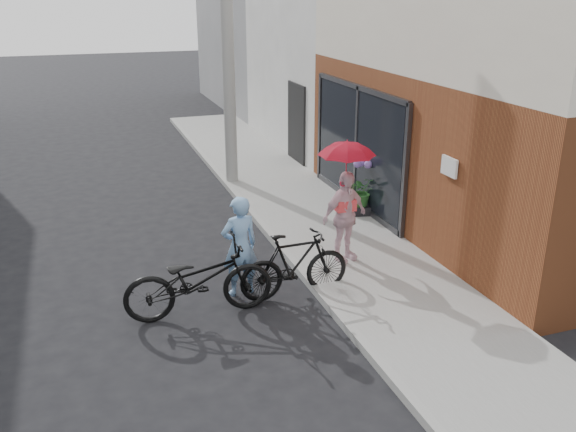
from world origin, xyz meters
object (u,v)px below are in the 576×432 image
bike_left (199,280)px  bike_right (295,265)px  officer (240,246)px  kimono_woman (345,217)px  utility_pole (227,33)px  planter (361,210)px

bike_left → bike_right: (1.49, 0.10, -0.04)m
officer → bike_right: 0.87m
bike_left → kimono_woman: kimono_woman is taller
officer → bike_left: officer is taller
bike_right → officer: bearing=63.8°
kimono_woman → officer: bearing=173.4°
officer → bike_left: (-0.73, -0.45, -0.23)m
utility_pole → bike_right: utility_pole is taller
bike_left → bike_right: 1.49m
utility_pole → officer: (-1.26, -5.43, -2.71)m
bike_left → planter: 4.78m
bike_left → bike_right: size_ratio=1.22×
kimono_woman → bike_left: bearing=179.5°
bike_left → bike_right: bike_left is taller
utility_pole → kimono_woman: size_ratio=4.52×
bike_left → kimono_woman: size_ratio=1.37×
officer → bike_right: (0.76, -0.34, -0.27)m
utility_pole → kimono_woman: utility_pole is taller
utility_pole → bike_right: (-0.50, -5.78, -2.98)m
bike_left → kimono_woman: 2.78m
kimono_woman → planter: (1.26, 1.91, -0.68)m
bike_right → planter: bearing=-43.9°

